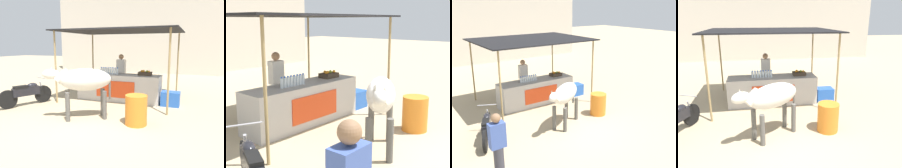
{
  "view_description": "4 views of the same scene",
  "coord_description": "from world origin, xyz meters",
  "views": [
    {
      "loc": [
        2.61,
        -5.17,
        1.99
      ],
      "look_at": [
        0.17,
        1.1,
        0.79
      ],
      "focal_mm": 35.0,
      "sensor_mm": 36.0,
      "label": 1
    },
    {
      "loc": [
        -4.84,
        -3.0,
        2.4
      ],
      "look_at": [
        0.16,
        1.27,
        1.05
      ],
      "focal_mm": 50.0,
      "sensor_mm": 36.0,
      "label": 2
    },
    {
      "loc": [
        -4.74,
        -6.42,
        3.79
      ],
      "look_at": [
        0.34,
        0.78,
        1.09
      ],
      "focal_mm": 42.0,
      "sensor_mm": 36.0,
      "label": 3
    },
    {
      "loc": [
        -0.63,
        -5.02,
        2.9
      ],
      "look_at": [
        0.48,
        1.38,
        0.92
      ],
      "focal_mm": 35.0,
      "sensor_mm": 36.0,
      "label": 4
    }
  ],
  "objects": [
    {
      "name": "building_wall_far",
      "position": [
        0.0,
        10.76,
        3.08
      ],
      "size": [
        16.0,
        0.5,
        6.16
      ],
      "primitive_type": "cube",
      "color": "beige",
      "rests_on": "ground"
    },
    {
      "name": "stall_counter",
      "position": [
        0.0,
        2.2,
        0.48
      ],
      "size": [
        3.0,
        0.82,
        0.96
      ],
      "color": "#B2ADA8",
      "rests_on": "ground"
    },
    {
      "name": "cooler_box",
      "position": [
        1.86,
        2.1,
        0.24
      ],
      "size": [
        0.6,
        0.44,
        0.48
      ],
      "primitive_type": "cube",
      "color": "blue",
      "rests_on": "ground"
    },
    {
      "name": "vendor_behind_counter",
      "position": [
        -0.17,
        2.95,
        0.85
      ],
      "size": [
        0.34,
        0.22,
        1.65
      ],
      "color": "#383842",
      "rests_on": "ground"
    },
    {
      "name": "ground_plane",
      "position": [
        0.0,
        0.0,
        0.0
      ],
      "size": [
        60.0,
        60.0,
        0.0
      ],
      "primitive_type": "plane",
      "color": "tan"
    },
    {
      "name": "water_barrel",
      "position": [
        1.25,
        -0.02,
        0.38
      ],
      "size": [
        0.55,
        0.55,
        0.77
      ],
      "primitive_type": "cylinder",
      "color": "orange",
      "rests_on": "ground"
    },
    {
      "name": "stall_awning",
      "position": [
        0.0,
        2.5,
        2.41
      ],
      "size": [
        4.2,
        3.2,
        2.51
      ],
      "color": "black",
      "rests_on": "ground"
    },
    {
      "name": "water_bottle_row",
      "position": [
        -0.35,
        2.15,
        1.07
      ],
      "size": [
        0.7,
        0.07,
        0.25
      ],
      "color": "silver",
      "rests_on": "stall_counter"
    },
    {
      "name": "fruit_crate",
      "position": [
        0.95,
        2.25,
        1.03
      ],
      "size": [
        0.44,
        0.32,
        0.18
      ],
      "color": "#3F3326",
      "rests_on": "stall_counter"
    },
    {
      "name": "cow",
      "position": [
        -0.22,
        -0.06,
        1.03
      ],
      "size": [
        1.74,
        1.27,
        1.44
      ],
      "color": "silver",
      "rests_on": "ground"
    },
    {
      "name": "motorcycle_parked",
      "position": [
        -2.63,
        0.43,
        0.43
      ],
      "size": [
        0.89,
        1.67,
        0.9
      ],
      "color": "black",
      "rests_on": "ground"
    }
  ]
}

